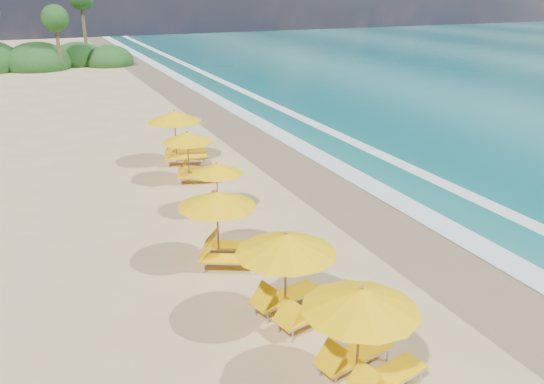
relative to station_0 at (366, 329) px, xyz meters
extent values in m
plane|color=tan|center=(1.71, 8.77, -1.40)|extent=(160.00, 160.00, 0.00)
cube|color=#886F51|center=(5.71, 8.77, -1.39)|extent=(4.00, 160.00, 0.01)
cube|color=white|center=(7.21, 8.77, -1.37)|extent=(1.20, 160.00, 0.01)
cube|color=white|center=(10.21, 8.77, -1.38)|extent=(0.80, 160.00, 0.01)
cylinder|color=olive|center=(-0.19, -0.04, -0.20)|extent=(0.06, 0.06, 2.39)
cone|color=#FFC305|center=(-0.19, -0.04, 0.79)|extent=(2.94, 2.94, 0.48)
sphere|color=olive|center=(-0.19, -0.04, 1.06)|extent=(0.09, 0.09, 0.09)
cylinder|color=olive|center=(-0.54, 2.79, -0.17)|extent=(0.06, 0.06, 2.46)
cone|color=#FFC305|center=(-0.54, 2.79, 0.85)|extent=(3.06, 3.06, 0.49)
sphere|color=olive|center=(-0.54, 2.79, 1.13)|extent=(0.09, 0.09, 0.09)
cylinder|color=olive|center=(-1.03, 6.62, -0.24)|extent=(0.06, 0.06, 2.32)
cone|color=#FFC305|center=(-1.03, 6.62, 0.72)|extent=(3.20, 3.20, 0.47)
sphere|color=olive|center=(-1.03, 6.62, 0.98)|extent=(0.08, 0.08, 0.08)
cylinder|color=olive|center=(0.25, 10.52, -0.44)|extent=(0.05, 0.05, 1.91)
cone|color=#FFC305|center=(0.25, 10.52, 0.35)|extent=(2.36, 2.36, 0.38)
sphere|color=olive|center=(0.25, 10.52, 0.56)|extent=(0.07, 0.07, 0.07)
cylinder|color=olive|center=(0.26, 14.52, -0.32)|extent=(0.05, 0.05, 2.15)
cone|color=#FFC305|center=(0.26, 14.52, 0.57)|extent=(2.78, 2.78, 0.43)
sphere|color=olive|center=(0.26, 14.52, 0.81)|extent=(0.08, 0.08, 0.08)
cylinder|color=olive|center=(0.44, 17.33, -0.15)|extent=(0.06, 0.06, 2.50)
cone|color=#FFC305|center=(0.44, 17.33, 0.89)|extent=(3.14, 3.14, 0.50)
sphere|color=olive|center=(0.44, 17.33, 1.17)|extent=(0.09, 0.09, 0.09)
ellipsoid|color=#163D14|center=(-4.29, 53.77, -0.78)|extent=(6.40, 6.40, 4.16)
ellipsoid|color=#163D14|center=(-0.29, 55.77, -0.85)|extent=(5.60, 5.60, 3.64)
ellipsoid|color=#163D14|center=(2.71, 53.77, -0.91)|extent=(5.00, 5.00, 3.25)
cylinder|color=brown|center=(-2.29, 51.77, 1.10)|extent=(0.36, 0.36, 5.00)
sphere|color=#163D14|center=(-2.29, 51.77, 3.60)|extent=(2.60, 2.60, 2.60)
cylinder|color=brown|center=(0.71, 55.77, 2.00)|extent=(0.36, 0.36, 6.80)
camera|label=1|loc=(-5.78, -8.33, 6.76)|focal=37.06mm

